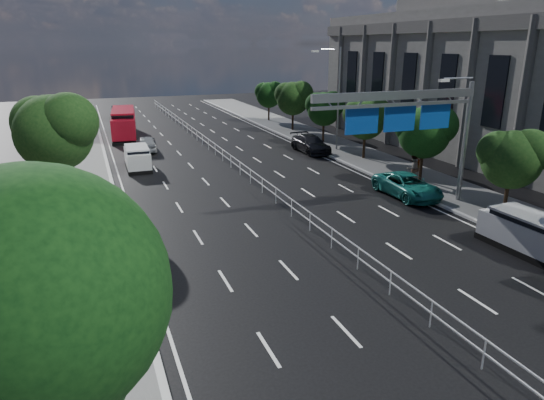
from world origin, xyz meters
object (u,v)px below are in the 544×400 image
overhead_gantry (413,113)px  parked_car_teal (407,186)px  near_car_silver (146,143)px  red_bus (124,122)px  near_car_dark (119,112)px  parked_car_dark (311,144)px  silver_minivan (527,233)px  pedestrian_b (413,169)px  pedestrian_a (420,160)px  white_minivan (137,158)px  toilet_sign (76,297)px

overhead_gantry → parked_car_teal: overhead_gantry is taller
near_car_silver → red_bus: bearing=-79.4°
overhead_gantry → red_bus: 32.97m
near_car_dark → parked_car_dark: (14.40, -27.21, -0.10)m
near_car_dark → parked_car_teal: bearing=108.9°
red_bus → silver_minivan: size_ratio=2.21×
near_car_dark → parked_car_dark: size_ratio=1.00×
parked_car_teal → pedestrian_b: pedestrian_b is taller
pedestrian_a → red_bus: bearing=-71.5°
white_minivan → red_bus: size_ratio=0.42×
overhead_gantry → red_bus: (-13.28, 29.89, -4.11)m
white_minivan → pedestrian_a: (19.51, -8.86, 0.11)m
red_bus → near_car_dark: (0.44, 13.50, -0.65)m
red_bus → pedestrian_b: (16.90, -25.64, -0.40)m
silver_minivan → parked_car_dark: silver_minivan is taller
parked_car_teal → pedestrian_a: bearing=45.5°
overhead_gantry → silver_minivan: overhead_gantry is taller
toilet_sign → parked_car_teal: toilet_sign is taller
near_car_silver → parked_car_dark: 14.78m
pedestrian_a → pedestrian_b: pedestrian_b is taller
white_minivan → near_car_silver: size_ratio=0.99×
silver_minivan → pedestrian_b: size_ratio=2.32×
overhead_gantry → near_car_silver: 25.44m
near_car_dark → silver_minivan: (14.40, -50.56, 0.05)m
red_bus → parked_car_teal: 31.65m
parked_car_teal → parked_car_dark: (0.00, 14.24, 0.03)m
red_bus → parked_car_dark: (14.84, -13.71, -0.75)m
white_minivan → near_car_dark: bearing=89.7°
toilet_sign → overhead_gantry: 20.52m
white_minivan → parked_car_dark: (15.11, 0.79, -0.12)m
toilet_sign → red_bus: 40.22m
near_car_silver → pedestrian_a: bearing=142.0°
pedestrian_a → parked_car_teal: bearing=25.2°
parked_car_dark → pedestrian_b: pedestrian_b is taller
near_car_dark → silver_minivan: 52.57m
parked_car_dark → silver_minivan: bearing=-91.6°
toilet_sign → near_car_dark: size_ratio=0.85×
toilet_sign → near_car_silver: (5.59, 31.88, -2.24)m
toilet_sign → pedestrian_a: toilet_sign is taller
white_minivan → red_bus: 14.52m
overhead_gantry → near_car_dark: bearing=106.5°
toilet_sign → near_car_dark: 53.70m
near_car_silver → pedestrian_b: bearing=134.1°
white_minivan → parked_car_dark: white_minivan is taller
near_car_silver → parked_car_dark: size_ratio=0.80×
near_car_silver → pedestrian_a: pedestrian_a is taller
toilet_sign → silver_minivan: toilet_sign is taller
near_car_silver → pedestrian_b: pedestrian_b is taller
near_car_dark → parked_car_dark: bearing=117.6°
parked_car_dark → white_minivan: bearing=-178.6°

